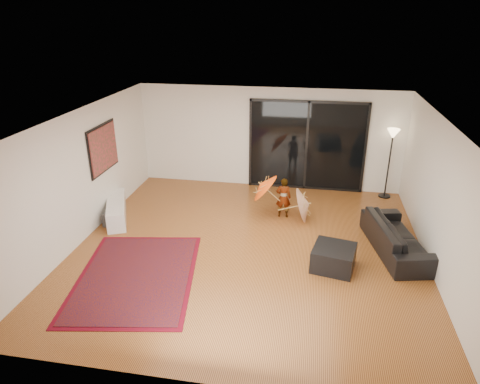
% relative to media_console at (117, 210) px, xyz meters
% --- Properties ---
extents(floor, '(7.00, 7.00, 0.00)m').
position_rel_media_console_xyz_m(floor, '(3.25, -0.84, -0.22)').
color(floor, '#A9652E').
rests_on(floor, ground).
extents(ceiling, '(7.00, 7.00, 0.00)m').
position_rel_media_console_xyz_m(ceiling, '(3.25, -0.84, 2.48)').
color(ceiling, white).
rests_on(ceiling, wall_back).
extents(wall_back, '(7.00, 0.00, 7.00)m').
position_rel_media_console_xyz_m(wall_back, '(3.25, 2.66, 1.13)').
color(wall_back, silver).
rests_on(wall_back, floor).
extents(wall_front, '(7.00, 0.00, 7.00)m').
position_rel_media_console_xyz_m(wall_front, '(3.25, -4.34, 1.13)').
color(wall_front, silver).
rests_on(wall_front, floor).
extents(wall_left, '(0.00, 7.00, 7.00)m').
position_rel_media_console_xyz_m(wall_left, '(-0.25, -0.84, 1.13)').
color(wall_left, silver).
rests_on(wall_left, floor).
extents(wall_right, '(0.00, 7.00, 7.00)m').
position_rel_media_console_xyz_m(wall_right, '(6.75, -0.84, 1.13)').
color(wall_right, silver).
rests_on(wall_right, floor).
extents(sliding_door, '(3.06, 0.07, 2.40)m').
position_rel_media_console_xyz_m(sliding_door, '(4.25, 2.62, 0.98)').
color(sliding_door, black).
rests_on(sliding_door, wall_back).
extents(painting, '(0.04, 1.28, 1.08)m').
position_rel_media_console_xyz_m(painting, '(-0.21, 0.16, 1.43)').
color(painting, black).
rests_on(painting, wall_left).
extents(media_console, '(1.01, 1.61, 0.44)m').
position_rel_media_console_xyz_m(media_console, '(0.00, 0.00, 0.00)').
color(media_console, white).
rests_on(media_console, floor).
extents(speaker, '(0.28, 0.28, 0.31)m').
position_rel_media_console_xyz_m(speaker, '(0.00, -0.36, -0.07)').
color(speaker, '#424244').
rests_on(speaker, floor).
extents(persian_rug, '(2.53, 3.22, 0.02)m').
position_rel_media_console_xyz_m(persian_rug, '(1.38, -2.19, -0.21)').
color(persian_rug, '#590716').
rests_on(persian_rug, floor).
extents(sofa, '(1.27, 2.27, 0.63)m').
position_rel_media_console_xyz_m(sofa, '(6.20, -0.40, 0.09)').
color(sofa, black).
rests_on(sofa, floor).
extents(ottoman, '(0.89, 0.89, 0.43)m').
position_rel_media_console_xyz_m(ottoman, '(4.94, -1.25, -0.00)').
color(ottoman, black).
rests_on(ottoman, floor).
extents(floor_lamp, '(0.31, 0.31, 1.81)m').
position_rel_media_console_xyz_m(floor_lamp, '(6.35, 2.41, 1.21)').
color(floor_lamp, black).
rests_on(floor_lamp, floor).
extents(child, '(0.36, 0.25, 0.96)m').
position_rel_media_console_xyz_m(child, '(3.82, 0.77, 0.26)').
color(child, '#999999').
rests_on(child, floor).
extents(parasol_orange, '(0.63, 0.77, 0.85)m').
position_rel_media_console_xyz_m(parasol_orange, '(3.27, 0.72, 0.51)').
color(parasol_orange, '#EB4B0C').
rests_on(parasol_orange, child).
extents(parasol_white, '(0.53, 0.82, 0.88)m').
position_rel_media_console_xyz_m(parasol_white, '(4.42, 0.62, 0.28)').
color(parasol_white, silver).
rests_on(parasol_white, floor).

